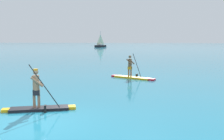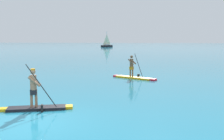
{
  "view_description": "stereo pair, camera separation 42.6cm",
  "coord_description": "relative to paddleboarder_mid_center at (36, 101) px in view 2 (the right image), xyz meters",
  "views": [
    {
      "loc": [
        4.53,
        -8.23,
        2.83
      ],
      "look_at": [
        1.34,
        7.03,
        1.08
      ],
      "focal_mm": 43.6,
      "sensor_mm": 36.0,
      "label": 1
    },
    {
      "loc": [
        4.94,
        -8.14,
        2.83
      ],
      "look_at": [
        1.34,
        7.03,
        1.08
      ],
      "focal_mm": 43.6,
      "sensor_mm": 36.0,
      "label": 2
    }
  ],
  "objects": [
    {
      "name": "sailboat_left_horizon",
      "position": [
        -20.46,
        90.79,
        0.39
      ],
      "size": [
        3.47,
        5.76,
        6.05
      ],
      "rotation": [
        0.0,
        0.0,
        1.16
      ],
      "color": "black",
      "rests_on": "ground"
    },
    {
      "name": "ground",
      "position": [
        0.55,
        -1.65,
        -0.37
      ],
      "size": [
        440.0,
        440.0,
        0.0
      ],
      "primitive_type": "plane",
      "color": "teal"
    },
    {
      "name": "paddleboarder_far_right",
      "position": [
        2.47,
        9.74,
        -0.05
      ],
      "size": [
        3.42,
        1.87,
        1.83
      ],
      "rotation": [
        0.0,
        0.0,
        -0.43
      ],
      "color": "yellow",
      "rests_on": "ground"
    },
    {
      "name": "paddleboarder_mid_center",
      "position": [
        0.0,
        0.0,
        0.0
      ],
      "size": [
        2.82,
        1.51,
        1.93
      ],
      "rotation": [
        0.0,
        0.0,
        0.4
      ],
      "color": "black",
      "rests_on": "ground"
    }
  ]
}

